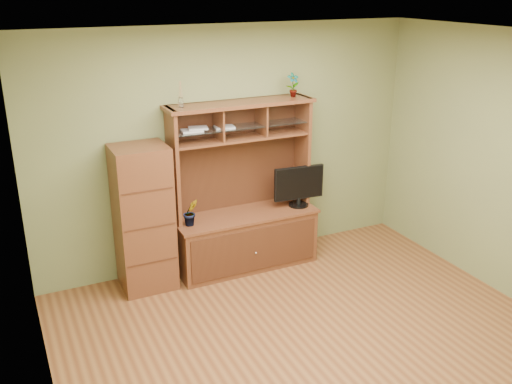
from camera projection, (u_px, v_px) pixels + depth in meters
room at (323, 207)px, 4.73m from camera, size 4.54×4.04×2.74m
media_hutch at (244, 223)px, 6.50m from camera, size 1.66×0.61×1.90m
monitor at (299, 185)px, 6.57m from camera, size 0.60×0.23×0.48m
orchid_plant at (191, 212)px, 6.07m from camera, size 0.17×0.14×0.29m
top_plant at (293, 85)px, 6.30m from camera, size 0.14×0.10×0.27m
reed_diffuser at (181, 97)px, 5.79m from camera, size 0.05×0.05×0.27m
magazines at (204, 129)px, 6.01m from camera, size 0.60×0.20×0.04m
side_cabinet at (144, 219)px, 5.95m from camera, size 0.56×0.51×1.57m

